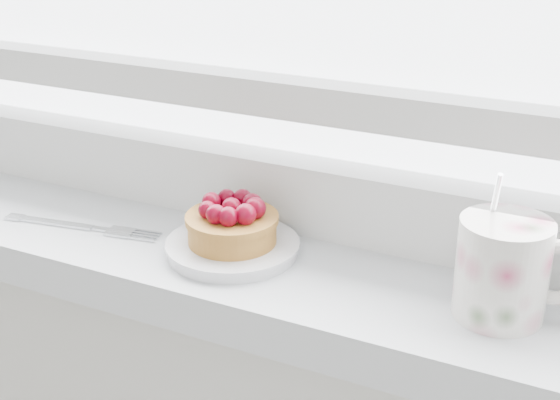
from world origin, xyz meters
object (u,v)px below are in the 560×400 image
Objects in this scene: saucer at (233,247)px; raspberry_tart at (232,222)px; floral_mug at (506,267)px; fork at (80,226)px.

raspberry_tart is at bearing 20.32° from saucer.
floral_mug is at bearing 0.04° from saucer.
floral_mug reaches higher than raspberry_tart.
saucer is at bearing 6.49° from fork.
floral_mug is 0.69× the size of fork.
floral_mug reaches higher than fork.
floral_mug is 0.41m from fork.
raspberry_tart is 0.51× the size of fork.
floral_mug is (0.25, 0.00, 0.04)m from saucer.
floral_mug reaches higher than saucer.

